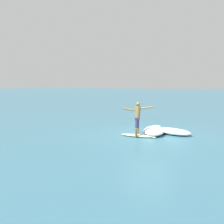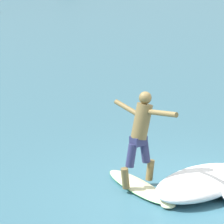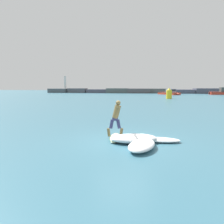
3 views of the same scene
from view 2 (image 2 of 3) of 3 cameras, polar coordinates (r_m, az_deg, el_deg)
name	(u,v)px [view 2 (image 2 of 3)]	position (r m, az deg, el deg)	size (l,w,h in m)	color
ground_plane	(171,193)	(9.54, 6.34, -8.63)	(200.00, 200.00, 0.00)	#386A7E
surfboard	(139,187)	(9.61, 2.89, -8.04)	(0.60, 1.90, 0.23)	beige
surfer	(141,131)	(9.29, 3.14, -2.06)	(0.78, 1.57, 1.69)	brown
wave_foam_beside	(201,182)	(9.57, 9.58, -7.48)	(2.24, 1.52, 0.37)	white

